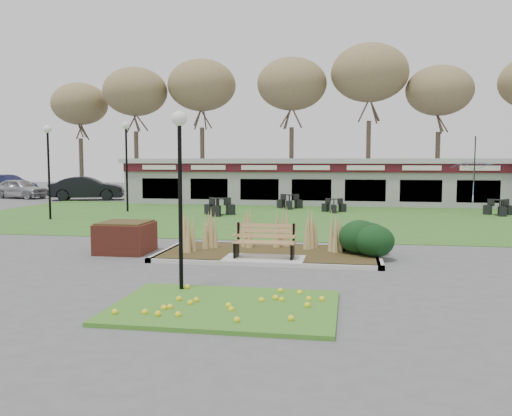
% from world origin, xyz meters
% --- Properties ---
extents(ground, '(100.00, 100.00, 0.00)m').
position_xyz_m(ground, '(0.00, 0.00, 0.00)').
color(ground, '#515154').
rests_on(ground, ground).
extents(lawn, '(34.00, 16.00, 0.02)m').
position_xyz_m(lawn, '(0.00, 12.00, 0.01)').
color(lawn, '#346620').
rests_on(lawn, ground).
extents(flower_bed, '(4.20, 3.00, 0.16)m').
position_xyz_m(flower_bed, '(0.00, -4.60, 0.07)').
color(flower_bed, '#347421').
rests_on(flower_bed, ground).
extents(planting_bed, '(6.75, 3.40, 1.27)m').
position_xyz_m(planting_bed, '(1.27, 1.35, 0.37)').
color(planting_bed, '#302713').
rests_on(planting_bed, ground).
extents(park_bench, '(1.70, 0.66, 0.93)m').
position_xyz_m(park_bench, '(0.00, 0.25, 0.59)').
color(park_bench, '#A67C4B').
rests_on(park_bench, ground).
extents(brick_planter, '(1.50, 1.50, 0.95)m').
position_xyz_m(brick_planter, '(-4.40, 1.00, 0.48)').
color(brick_planter, brown).
rests_on(brick_planter, ground).
extents(food_pavilion, '(24.60, 3.40, 2.90)m').
position_xyz_m(food_pavilion, '(0.00, 19.96, 1.48)').
color(food_pavilion, '#949497').
rests_on(food_pavilion, ground).
extents(tree_backdrop, '(47.24, 5.24, 10.36)m').
position_xyz_m(tree_backdrop, '(0.00, 28.00, 8.36)').
color(tree_backdrop, '#47382B').
rests_on(tree_backdrop, ground).
extents(lamp_post_near_right, '(0.32, 0.32, 3.82)m').
position_xyz_m(lamp_post_near_right, '(-1.20, -3.50, 2.78)').
color(lamp_post_near_right, black).
rests_on(lamp_post_near_right, ground).
extents(lamp_post_mid_left, '(0.37, 0.37, 4.42)m').
position_xyz_m(lamp_post_mid_left, '(-11.64, 9.04, 3.22)').
color(lamp_post_mid_left, black).
rests_on(lamp_post_mid_left, ground).
extents(lamp_post_far_left, '(0.40, 0.40, 4.86)m').
position_xyz_m(lamp_post_far_left, '(-9.63, 13.39, 3.54)').
color(lamp_post_far_left, black).
rests_on(lamp_post_far_left, ground).
extents(bistro_set_a, '(1.62, 1.44, 0.86)m').
position_xyz_m(bistro_set_a, '(-4.24, 12.24, 0.31)').
color(bistro_set_a, black).
rests_on(bistro_set_a, ground).
extents(bistro_set_b, '(1.34, 1.16, 0.71)m').
position_xyz_m(bistro_set_b, '(1.47, 14.86, 0.26)').
color(bistro_set_b, black).
rests_on(bistro_set_b, ground).
extents(bistro_set_c, '(1.52, 1.36, 0.81)m').
position_xyz_m(bistro_set_c, '(-1.11, 16.56, 0.29)').
color(bistro_set_c, black).
rests_on(bistro_set_c, ground).
extents(bistro_set_d, '(1.49, 1.30, 0.79)m').
position_xyz_m(bistro_set_d, '(9.78, 14.63, 0.28)').
color(bistro_set_d, black).
rests_on(bistro_set_d, ground).
extents(patio_umbrella, '(2.38, 2.42, 2.83)m').
position_xyz_m(patio_umbrella, '(8.16, 13.00, 1.79)').
color(patio_umbrella, black).
rests_on(patio_umbrella, ground).
extents(car_silver, '(4.56, 2.58, 1.46)m').
position_xyz_m(car_silver, '(-21.56, 21.78, 0.73)').
color(car_silver, '#A7A8AB').
rests_on(car_silver, ground).
extents(car_black, '(5.28, 3.21, 1.64)m').
position_xyz_m(car_black, '(-15.89, 21.00, 0.82)').
color(car_black, black).
rests_on(car_black, ground).
extents(car_blue, '(5.89, 3.65, 1.59)m').
position_xyz_m(car_blue, '(-26.00, 27.00, 0.80)').
color(car_blue, navy).
rests_on(car_blue, ground).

